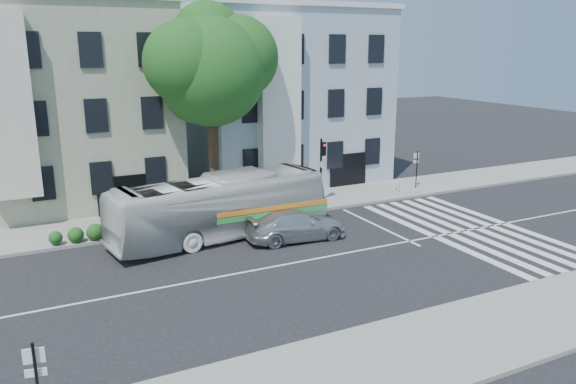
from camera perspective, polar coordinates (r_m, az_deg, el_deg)
ground at (r=23.42m, az=-0.41°, el=-7.41°), size 120.00×120.00×0.00m
sidewalk_far at (r=30.39m, az=-7.06°, el=-2.14°), size 80.00×4.00×0.15m
sidewalk_near at (r=17.29m, az=11.79°, el=-15.97°), size 80.00×4.00×0.15m
building_left at (r=34.76m, az=-22.41°, el=8.12°), size 12.00×10.00×11.00m
building_right at (r=38.40m, az=-0.88°, el=9.72°), size 12.00×10.00×11.00m
street_tree at (r=29.84m, az=-7.91°, el=12.66°), size 7.30×5.90×11.10m
bus at (r=26.46m, az=-6.84°, el=-1.49°), size 4.15×10.96×2.98m
sedan at (r=26.16m, az=0.80°, el=-3.39°), size 2.29×4.91×1.39m
hedge at (r=27.66m, az=-13.76°, el=-3.24°), size 8.14×4.14×0.70m
traffic_signal at (r=31.63m, az=3.47°, el=3.02°), size 0.38×0.51×3.77m
fire_hydrant at (r=34.67m, az=11.07°, el=0.51°), size 0.38×0.25×0.67m
near_sign_pole at (r=13.93m, az=-24.14°, el=-17.10°), size 0.46×0.20×2.54m
far_sign_pole at (r=35.86m, az=12.93°, el=2.78°), size 0.43×0.17×2.35m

